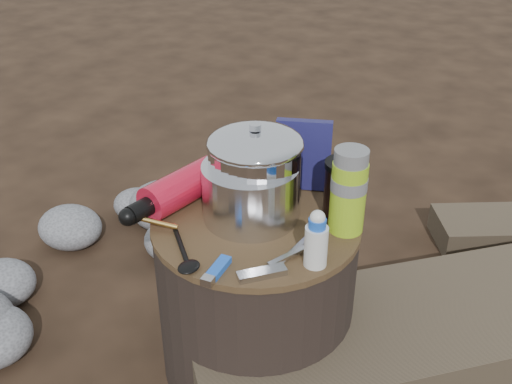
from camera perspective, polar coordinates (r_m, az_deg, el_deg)
The scene contains 15 objects.
ground at distance 1.55m, azimuth -0.00°, elevation -15.55°, with size 60.00×60.00×0.00m, color black.
stump at distance 1.41m, azimuth -0.00°, elevation -9.74°, with size 0.44×0.44×0.41m, color black.
rock_ring at distance 1.81m, azimuth -15.71°, elevation -5.50°, with size 0.39×0.85×0.17m, color slate, non-canonical shape.
foil_windscreen at distance 1.27m, azimuth -0.52°, elevation 0.02°, with size 0.20×0.20×0.12m, color silver.
camping_pot at distance 1.27m, azimuth -0.07°, elevation 1.88°, with size 0.20×0.20×0.20m, color silver.
fuel_bottle at distance 1.36m, azimuth -6.20°, elevation 0.84°, with size 0.08×0.33×0.08m, color red, non-canonical shape.
thermos at distance 1.23m, azimuth 8.70°, elevation 0.06°, with size 0.07×0.07×0.18m, color #90BE1B.
travel_mug at distance 1.30m, azimuth 8.22°, elevation 0.33°, with size 0.08×0.08×0.12m, color black.
stuff_sack at distance 1.42m, azimuth -1.64°, elevation 3.03°, with size 0.15×0.12×0.10m, color yellow.
food_pouch at distance 1.38m, azimuth 4.45°, elevation 3.53°, with size 0.13×0.03×0.16m, color #1A194F.
lighter at distance 1.14m, azimuth -3.55°, elevation -7.12°, with size 0.02×0.09×0.02m, color blue.
multitool at distance 1.13m, azimuth 0.56°, elevation -7.68°, with size 0.03×0.09×0.01m, color #B3B3B8.
pot_grabber at distance 1.18m, azimuth 3.35°, elevation -5.68°, with size 0.04×0.15×0.01m, color #B3B3B8, non-canonical shape.
spork at distance 1.21m, azimuth -7.05°, elevation -5.08°, with size 0.03×0.15×0.01m, color black, non-canonical shape.
squeeze_bottle at distance 1.14m, azimuth 5.69°, elevation -4.65°, with size 0.04×0.04×0.11m, color silver.
Camera 1 is at (0.57, -0.92, 1.11)m, focal length 42.45 mm.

